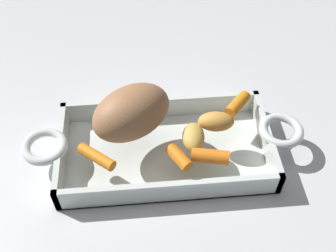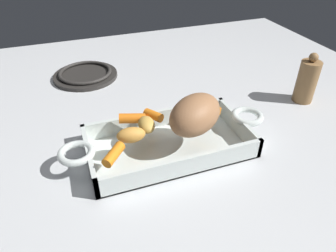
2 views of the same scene
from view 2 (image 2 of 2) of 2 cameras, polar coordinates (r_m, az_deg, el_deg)
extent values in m
plane|color=silver|center=(0.72, 0.14, -4.23)|extent=(1.63, 1.63, 0.00)
cube|color=silver|center=(0.72, 0.14, -4.00)|extent=(0.37, 0.20, 0.01)
cube|color=silver|center=(0.78, -2.20, 1.24)|extent=(0.37, 0.01, 0.05)
cube|color=silver|center=(0.64, 3.00, -7.53)|extent=(0.37, 0.01, 0.05)
cube|color=silver|center=(0.78, 12.69, 0.12)|extent=(0.01, 0.20, 0.05)
cube|color=silver|center=(0.68, -14.25, -5.80)|extent=(0.01, 0.20, 0.05)
torus|color=silver|center=(0.78, 14.39, 1.75)|extent=(0.08, 0.08, 0.02)
torus|color=silver|center=(0.67, -16.51, -4.82)|extent=(0.08, 0.08, 0.02)
ellipsoid|color=#9D6A45|center=(0.67, 5.02, 2.10)|extent=(0.17, 0.15, 0.08)
cylinder|color=orange|center=(0.76, 7.16, 3.22)|extent=(0.06, 0.06, 0.02)
cylinder|color=orange|center=(0.72, -6.59, 1.41)|extent=(0.07, 0.04, 0.03)
cylinder|color=orange|center=(0.72, -2.70, 1.98)|extent=(0.04, 0.05, 0.02)
cylinder|color=orange|center=(0.62, -9.96, -5.16)|extent=(0.05, 0.06, 0.02)
ellipsoid|color=gold|center=(0.65, -6.82, -1.66)|extent=(0.06, 0.04, 0.03)
ellipsoid|color=gold|center=(0.69, -3.98, 0.27)|extent=(0.04, 0.06, 0.03)
cylinder|color=#282623|center=(1.07, -14.92, 8.95)|extent=(0.21, 0.21, 0.01)
torus|color=#2D2B28|center=(1.07, -15.02, 9.51)|extent=(0.17, 0.17, 0.01)
cylinder|color=olive|center=(0.96, 24.15, 7.44)|extent=(0.06, 0.06, 0.12)
sphere|color=olive|center=(0.93, 25.22, 11.35)|extent=(0.02, 0.02, 0.02)
camera|label=1|loc=(1.00, -9.13, 42.64)|focal=43.86mm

